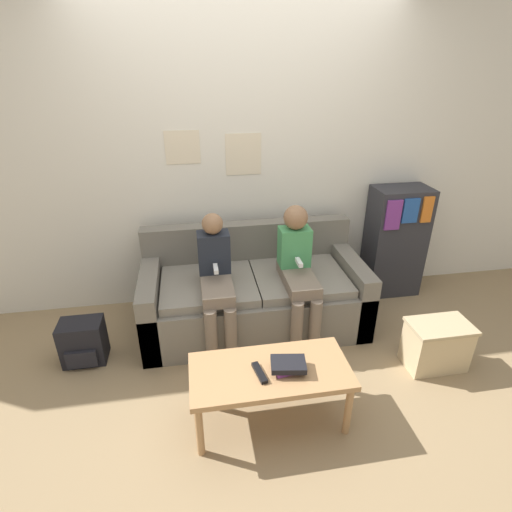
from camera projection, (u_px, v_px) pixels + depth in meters
The scene contains 11 objects.
ground_plane at pixel (265, 363), 2.97m from camera, with size 10.00×10.00×0.00m, color #937A56.
wall_back at pixel (243, 157), 3.32m from camera, with size 8.00×0.06×2.60m.
couch at pixel (253, 294), 3.32m from camera, with size 1.78×0.84×0.79m.
coffee_table at pixel (270, 375), 2.37m from camera, with size 0.95×0.45×0.39m.
person_left at pixel (216, 278), 2.96m from camera, with size 0.24×0.57×1.03m.
person_right at pixel (298, 267), 3.05m from camera, with size 0.24×0.57×1.05m.
tv_remote at pixel (260, 373), 2.31m from camera, with size 0.07×0.17×0.02m.
book_stack at pixel (288, 365), 2.32m from camera, with size 0.22×0.17×0.06m.
bookshelf at pixel (395, 241), 3.69m from camera, with size 0.50×0.34×1.02m.
storage_box at pixel (436, 345), 2.88m from camera, with size 0.44×0.28×0.36m.
backpack at pixel (83, 342), 2.93m from camera, with size 0.30×0.24×0.33m.
Camera 1 is at (-0.45, -2.26, 2.04)m, focal length 28.00 mm.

